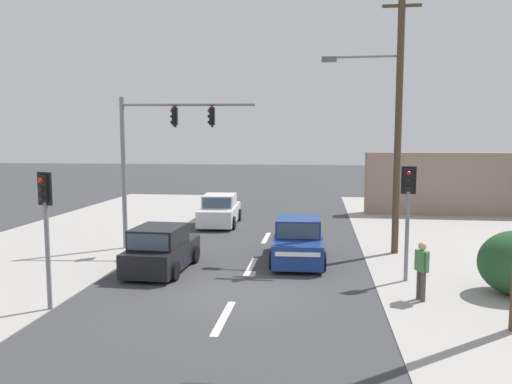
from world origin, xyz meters
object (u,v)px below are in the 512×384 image
object	(u,v)px
sedan_oncoming_near	(298,241)
pedestrian_at_kerb	(422,268)
pedestal_signal_left_kerb	(46,217)
sedan_kerbside_parked	(220,211)
traffic_signal_mast	(156,145)
hatchback_oncoming_mid	(161,250)
utility_pole_midground_right	(395,108)
pedestal_signal_right_kerb	(408,204)

from	to	relation	value
sedan_oncoming_near	pedestrian_at_kerb	distance (m)	5.43
pedestal_signal_left_kerb	sedan_kerbside_parked	bearing A→B (deg)	82.09
sedan_oncoming_near	pedestrian_at_kerb	bearing A→B (deg)	-49.80
sedan_kerbside_parked	sedan_oncoming_near	size ratio (longest dim) A/B	1.00
traffic_signal_mast	pedestal_signal_left_kerb	distance (m)	7.51
sedan_kerbside_parked	hatchback_oncoming_mid	xyz separation A→B (m)	(-0.16, -9.06, -0.00)
sedan_kerbside_parked	traffic_signal_mast	bearing A→B (deg)	-103.13
utility_pole_midground_right	pedestal_signal_right_kerb	world-z (taller)	utility_pole_midground_right
pedestal_signal_left_kerb	hatchback_oncoming_mid	size ratio (longest dim) A/B	0.96
utility_pole_midground_right	hatchback_oncoming_mid	bearing A→B (deg)	-155.99
traffic_signal_mast	pedestal_signal_right_kerb	world-z (taller)	traffic_signal_mast
pedestal_signal_right_kerb	hatchback_oncoming_mid	distance (m)	8.06
pedestal_signal_left_kerb	sedan_oncoming_near	size ratio (longest dim) A/B	0.83
sedan_kerbside_parked	pedestrian_at_kerb	bearing A→B (deg)	-55.21
traffic_signal_mast	hatchback_oncoming_mid	distance (m)	4.86
utility_pole_midground_right	sedan_oncoming_near	xyz separation A→B (m)	(-3.51, -1.56, -4.82)
traffic_signal_mast	pedestrian_at_kerb	world-z (taller)	traffic_signal_mast
utility_pole_midground_right	traffic_signal_mast	bearing A→B (deg)	-177.90
hatchback_oncoming_mid	pedestal_signal_left_kerb	bearing A→B (deg)	-112.22
pedestal_signal_left_kerb	pedestrian_at_kerb	distance (m)	9.92
pedestal_signal_left_kerb	sedan_oncoming_near	distance (m)	8.78
utility_pole_midground_right	sedan_oncoming_near	distance (m)	6.17
pedestrian_at_kerb	sedan_oncoming_near	bearing A→B (deg)	130.20
utility_pole_midground_right	hatchback_oncoming_mid	size ratio (longest dim) A/B	2.79
utility_pole_midground_right	sedan_oncoming_near	world-z (taller)	utility_pole_midground_right
pedestrian_at_kerb	pedestal_signal_left_kerb	bearing A→B (deg)	-168.71
utility_pole_midground_right	pedestrian_at_kerb	size ratio (longest dim) A/B	6.33
pedestal_signal_right_kerb	pedestal_signal_left_kerb	xyz separation A→B (m)	(-9.53, -3.80, 0.00)
traffic_signal_mast	sedan_kerbside_parked	size ratio (longest dim) A/B	1.39
pedestal_signal_right_kerb	pedestrian_at_kerb	bearing A→B (deg)	-87.42
utility_pole_midground_right	pedestal_signal_left_kerb	bearing A→B (deg)	-141.63
pedestal_signal_right_kerb	sedan_kerbside_parked	xyz separation A→B (m)	(-7.71, 9.34, -1.71)
sedan_oncoming_near	pedestrian_at_kerb	xyz separation A→B (m)	(3.50, -4.14, 0.22)
traffic_signal_mast	sedan_oncoming_near	distance (m)	6.73
utility_pole_midground_right	pedestal_signal_left_kerb	world-z (taller)	utility_pole_midground_right
traffic_signal_mast	sedan_oncoming_near	xyz separation A→B (m)	(5.66, -1.23, -3.44)
sedan_oncoming_near	hatchback_oncoming_mid	xyz separation A→B (m)	(-4.45, -1.99, -0.00)
sedan_oncoming_near	hatchback_oncoming_mid	bearing A→B (deg)	-155.96
traffic_signal_mast	hatchback_oncoming_mid	xyz separation A→B (m)	(1.20, -3.21, -3.44)
sedan_oncoming_near	traffic_signal_mast	bearing A→B (deg)	167.75
sedan_oncoming_near	pedestal_signal_left_kerb	bearing A→B (deg)	-135.25
pedestal_signal_left_kerb	pedestrian_at_kerb	bearing A→B (deg)	11.29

